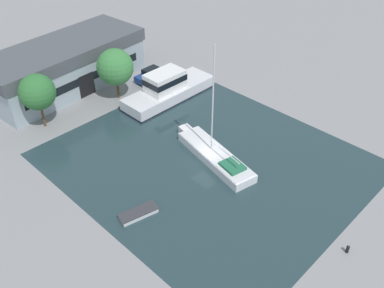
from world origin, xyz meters
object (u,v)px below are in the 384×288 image
object	(u,v)px
quay_tree_near_building	(115,67)
quay_tree_by_water	(37,92)
small_dinghy	(138,213)
parked_car	(151,75)
sailboat_moored	(215,155)
warehouse_building	(65,65)
motor_cruiser	(168,89)

from	to	relation	value
quay_tree_near_building	quay_tree_by_water	distance (m)	10.23
quay_tree_by_water	small_dinghy	bearing A→B (deg)	-94.90
parked_car	sailboat_moored	distance (m)	19.54
quay_tree_near_building	parked_car	distance (m)	7.08
warehouse_building	small_dinghy	distance (m)	27.44
warehouse_building	quay_tree_by_water	distance (m)	10.07
quay_tree_near_building	quay_tree_by_water	world-z (taller)	quay_tree_near_building
warehouse_building	quay_tree_by_water	world-z (taller)	quay_tree_by_water
quay_tree_by_water	warehouse_building	bearing A→B (deg)	41.81
sailboat_moored	motor_cruiser	world-z (taller)	sailboat_moored
quay_tree_by_water	motor_cruiser	distance (m)	15.92
motor_cruiser	parked_car	bearing A→B (deg)	-18.57
warehouse_building	small_dinghy	xyz separation A→B (m)	(-9.05, -25.75, -2.76)
motor_cruiser	small_dinghy	bearing A→B (deg)	129.69
quay_tree_near_building	motor_cruiser	world-z (taller)	quay_tree_near_building
warehouse_building	parked_car	xyz separation A→B (m)	(8.90, -7.01, -2.16)
small_dinghy	sailboat_moored	bearing A→B (deg)	105.91
warehouse_building	small_dinghy	bearing A→B (deg)	-113.81
sailboat_moored	small_dinghy	xyz separation A→B (m)	(-10.92, -0.51, -0.34)
quay_tree_near_building	sailboat_moored	distance (m)	18.14
quay_tree_by_water	small_dinghy	size ratio (longest dim) A/B	1.74
quay_tree_near_building	small_dinghy	distance (m)	22.12
quay_tree_near_building	small_dinghy	xyz separation A→B (m)	(-11.83, -18.23, -4.11)
parked_car	warehouse_building	bearing A→B (deg)	50.66
warehouse_building	quay_tree_by_water	bearing A→B (deg)	-142.62
quay_tree_near_building	motor_cruiser	bearing A→B (deg)	-48.68
parked_car	sailboat_moored	xyz separation A→B (m)	(-7.03, -18.23, -0.26)
sailboat_moored	quay_tree_by_water	bearing A→B (deg)	128.52
quay_tree_near_building	sailboat_moored	bearing A→B (deg)	-92.94
parked_car	motor_cruiser	xyz separation A→B (m)	(-1.83, -5.40, 0.56)
quay_tree_by_water	sailboat_moored	bearing A→B (deg)	-63.49
quay_tree_near_building	small_dinghy	world-z (taller)	quay_tree_near_building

